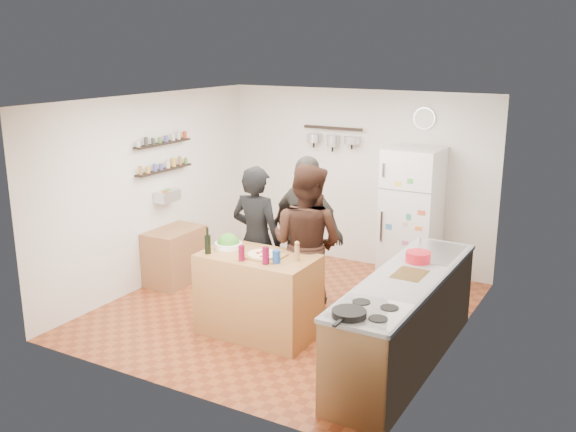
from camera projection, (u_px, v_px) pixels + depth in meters
The scene contains 26 objects.
room_shell at pixel (300, 203), 7.73m from camera, with size 4.20×4.20×4.20m.
prep_island at pixel (259, 295), 6.99m from camera, with size 1.25×0.72×0.91m, color #A7763D.
pizza_board at pixel (263, 256), 6.81m from camera, with size 0.42×0.34×0.02m, color olive.
pizza at pixel (263, 254), 6.81m from camera, with size 0.34×0.34×0.02m, color beige.
salad_bowl at pixel (228, 245), 7.11m from camera, with size 0.30×0.30×0.06m, color white.
wine_bottle at pixel (208, 244), 6.90m from camera, with size 0.07×0.07×0.21m, color black.
wine_glass_near at pixel (242, 253), 6.67m from camera, with size 0.07×0.07×0.16m, color maroon.
wine_glass_far at pixel (266, 256), 6.58m from camera, with size 0.07×0.07×0.18m, color #5F0825.
pepper_mill at pixel (297, 253), 6.68m from camera, with size 0.05×0.05×0.17m, color #A17243.
salt_canister at pixel (276, 257), 6.61m from camera, with size 0.08×0.08×0.14m, color navy.
person_left at pixel (257, 240), 7.50m from camera, with size 0.64×0.42×1.77m, color black.
person_center at pixel (306, 244), 7.22m from camera, with size 0.89×0.70×1.84m, color black.
person_back at pixel (307, 232), 7.67m from camera, with size 1.08×0.45×1.84m, color #2D2B28.
counter_run at pixel (405, 321), 6.33m from camera, with size 0.63×2.63×0.90m, color #9E7042.
stove_top at pixel (369, 312), 5.42m from camera, with size 0.60×0.62×0.02m, color white.
skillet at pixel (349, 313), 5.29m from camera, with size 0.29×0.29×0.06m, color black.
sink at pixel (434, 253), 6.93m from camera, with size 0.50×0.80×0.03m, color silver.
cutting_board at pixel (410, 275), 6.28m from camera, with size 0.30×0.40×0.02m, color olive.
red_bowl at pixel (418, 257), 6.61m from camera, with size 0.26×0.26×0.11m, color red.
fridge at pixel (411, 215), 8.51m from camera, with size 0.70×0.68×1.80m, color white.
wall_clock at pixel (424, 118), 8.46m from camera, with size 0.30×0.30×0.03m, color silver.
spice_shelf_lower at pixel (164, 170), 8.42m from camera, with size 0.12×1.00×0.03m, color black.
spice_shelf_upper at pixel (163, 143), 8.33m from camera, with size 0.12×1.00×0.03m, color black.
produce_basket at pixel (167, 196), 8.50m from camera, with size 0.18×0.35×0.14m, color silver.
side_table at pixel (175, 256), 8.55m from camera, with size 0.50×0.80×0.73m, color #9A6E40.
pot_rack at pixel (333, 128), 9.06m from camera, with size 0.90×0.04×0.04m, color black.
Camera 1 is at (3.58, -6.21, 3.09)m, focal length 40.00 mm.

